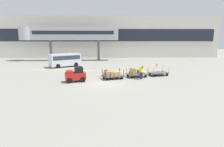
% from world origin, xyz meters
% --- Properties ---
extents(ground_plane, '(120.00, 120.00, 0.00)m').
position_xyz_m(ground_plane, '(0.00, 0.00, 0.00)').
color(ground_plane, gray).
extents(apron_lead_line, '(17.06, 2.61, 0.01)m').
position_xyz_m(apron_lead_line, '(-2.02, 7.49, 0.00)').
color(apron_lead_line, yellow).
rests_on(apron_lead_line, ground_plane).
extents(terminal_building, '(55.22, 2.51, 9.65)m').
position_xyz_m(terminal_building, '(0.00, 25.98, 4.83)').
color(terminal_building, beige).
rests_on(terminal_building, ground_plane).
extents(jet_bridge, '(20.01, 3.00, 6.80)m').
position_xyz_m(jet_bridge, '(-7.64, 19.99, 5.44)').
color(jet_bridge, '#B7B7BC').
rests_on(jet_bridge, ground_plane).
extents(baggage_tug, '(2.33, 1.72, 1.58)m').
position_xyz_m(baggage_tug, '(-2.82, 0.80, 0.75)').
color(baggage_tug, red).
rests_on(baggage_tug, ground_plane).
extents(baggage_cart_lead, '(3.08, 1.99, 1.10)m').
position_xyz_m(baggage_cart_lead, '(1.07, 1.96, 0.54)').
color(baggage_cart_lead, '#4C4C4F').
rests_on(baggage_cart_lead, ground_plane).
extents(baggage_cart_middle, '(3.08, 1.99, 1.10)m').
position_xyz_m(baggage_cart_middle, '(4.00, 2.83, 0.52)').
color(baggage_cart_middle, '#4C4C4F').
rests_on(baggage_cart_middle, ground_plane).
extents(baggage_cart_tail, '(3.08, 1.99, 1.10)m').
position_xyz_m(baggage_cart_tail, '(6.93, 3.68, 0.35)').
color(baggage_cart_tail, '#4C4C4F').
rests_on(baggage_cart_tail, ground_plane).
extents(baggage_handler, '(0.55, 0.56, 1.56)m').
position_xyz_m(baggage_handler, '(4.42, 1.67, 0.87)').
color(baggage_handler, '#2D334C').
rests_on(baggage_handler, ground_plane).
extents(shuttle_van, '(5.08, 4.15, 2.10)m').
position_xyz_m(shuttle_van, '(-6.15, 11.43, 1.23)').
color(shuttle_van, silver).
rests_on(shuttle_van, ground_plane).
extents(safety_cone_near, '(0.36, 0.36, 0.55)m').
position_xyz_m(safety_cone_near, '(9.09, 11.76, 0.28)').
color(safety_cone_near, orange).
rests_on(safety_cone_near, ground_plane).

